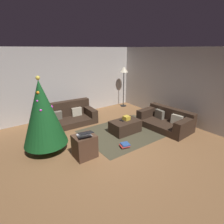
% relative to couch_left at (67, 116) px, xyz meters
% --- Properties ---
extents(ground_plane, '(6.40, 6.40, 0.00)m').
position_rel_couch_left_xyz_m(ground_plane, '(0.31, -2.27, -0.27)').
color(ground_plane, brown).
extents(rear_partition, '(6.40, 0.12, 2.60)m').
position_rel_couch_left_xyz_m(rear_partition, '(0.31, 0.87, 1.03)').
color(rear_partition, '#BCB7B2').
rests_on(rear_partition, ground_plane).
extents(corner_partition, '(0.12, 6.40, 2.60)m').
position_rel_couch_left_xyz_m(corner_partition, '(3.45, -2.27, 1.03)').
color(corner_partition, '#B5B0AB').
rests_on(corner_partition, ground_plane).
extents(couch_left, '(1.90, 1.04, 0.75)m').
position_rel_couch_left_xyz_m(couch_left, '(0.00, 0.00, 0.00)').
color(couch_left, '#332319').
rests_on(couch_left, ground_plane).
extents(couch_right, '(1.09, 1.74, 0.64)m').
position_rel_couch_left_xyz_m(couch_right, '(2.55, -2.30, -0.02)').
color(couch_right, '#332319').
rests_on(couch_right, ground_plane).
extents(ottoman, '(0.93, 0.58, 0.39)m').
position_rel_couch_left_xyz_m(ottoman, '(1.20, -1.76, -0.08)').
color(ottoman, '#332319').
rests_on(ottoman, ground_plane).
extents(gift_box, '(0.20, 0.19, 0.13)m').
position_rel_couch_left_xyz_m(gift_box, '(1.28, -1.73, 0.18)').
color(gift_box, gold).
rests_on(gift_box, ottoman).
extents(tv_remote, '(0.08, 0.17, 0.02)m').
position_rel_couch_left_xyz_m(tv_remote, '(1.11, -1.70, 0.13)').
color(tv_remote, black).
rests_on(tv_remote, ottoman).
extents(christmas_tree, '(1.10, 1.10, 1.96)m').
position_rel_couch_left_xyz_m(christmas_tree, '(-1.16, -1.40, 0.77)').
color(christmas_tree, brown).
rests_on(christmas_tree, ground_plane).
extents(side_table, '(0.52, 0.44, 0.58)m').
position_rel_couch_left_xyz_m(side_table, '(-0.49, -2.25, 0.02)').
color(side_table, '#4C3323').
rests_on(side_table, ground_plane).
extents(laptop, '(0.40, 0.45, 0.17)m').
position_rel_couch_left_xyz_m(laptop, '(-0.50, -2.30, 0.37)').
color(laptop, silver).
rests_on(laptop, side_table).
extents(book_stack, '(0.30, 0.27, 0.10)m').
position_rel_couch_left_xyz_m(book_stack, '(0.60, -2.48, -0.22)').
color(book_stack, '#4C423D').
rests_on(book_stack, ground_plane).
extents(corner_lamp, '(0.36, 0.36, 1.80)m').
position_rel_couch_left_xyz_m(corner_lamp, '(2.92, 0.42, 1.26)').
color(corner_lamp, black).
rests_on(corner_lamp, ground_plane).
extents(area_rug, '(2.60, 2.00, 0.01)m').
position_rel_couch_left_xyz_m(area_rug, '(1.20, -1.76, -0.27)').
color(area_rug, '#443F2C').
rests_on(area_rug, ground_plane).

